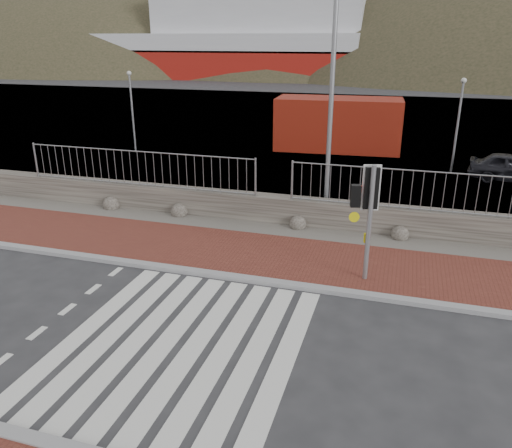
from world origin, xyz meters
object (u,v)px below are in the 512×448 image
(ferry, at_px, (220,40))
(traffic_signal_far, at_px, (370,199))
(streetlight, at_px, (337,69))
(shipping_container, at_px, (338,124))

(ferry, xyz_separation_m, traffic_signal_far, (27.86, -64.07, -3.21))
(traffic_signal_far, distance_m, streetlight, 5.22)
(ferry, xyz_separation_m, shipping_container, (24.98, -48.52, -3.99))
(ferry, xyz_separation_m, streetlight, (26.35, -59.85, -0.54))
(streetlight, xyz_separation_m, shipping_container, (-1.37, 11.33, -3.46))
(traffic_signal_far, xyz_separation_m, shipping_container, (-2.88, 15.55, -0.78))
(ferry, bearing_deg, traffic_signal_far, -66.50)
(streetlight, height_order, shipping_container, streetlight)
(ferry, bearing_deg, shipping_container, -62.76)
(ferry, height_order, shipping_container, ferry)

